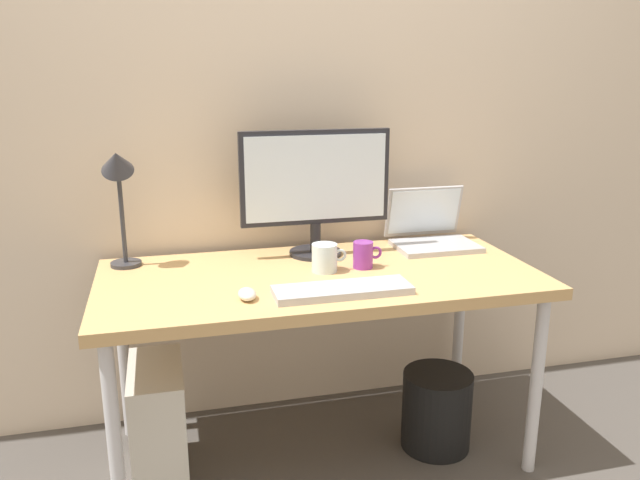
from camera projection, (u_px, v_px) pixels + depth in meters
The scene contains 12 objects.
ground_plane at pixel (320, 450), 2.39m from camera, with size 6.00×6.00×0.00m, color #4C4742.
back_wall at pixel (294, 94), 2.43m from camera, with size 4.40×0.04×2.60m, color beige.
desk at pixel (320, 289), 2.21m from camera, with size 1.52×0.71×0.71m.
monitor at pixel (315, 185), 2.34m from camera, with size 0.57×0.20×0.47m.
laptop at pixel (431, 231), 2.53m from camera, with size 0.32×0.27×0.23m.
desk_lamp at pixel (118, 180), 2.17m from camera, with size 0.11×0.16×0.45m.
keyboard at pixel (342, 290), 2.00m from camera, with size 0.44×0.14×0.02m, color #B2B2B7.
mouse at pixel (247, 294), 1.95m from camera, with size 0.06×0.09×0.03m, color silver.
coffee_mug at pixel (364, 255), 2.25m from camera, with size 0.11×0.07×0.10m.
glass_cup at pixel (325, 258), 2.21m from camera, with size 0.12×0.09×0.10m.
computer_tower at pixel (159, 423), 2.18m from camera, with size 0.18×0.36×0.42m, color silver.
wastebasket at pixel (437, 410), 2.38m from camera, with size 0.26×0.26×0.30m, color black.
Camera 1 is at (-0.51, -2.02, 1.40)m, focal length 35.40 mm.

